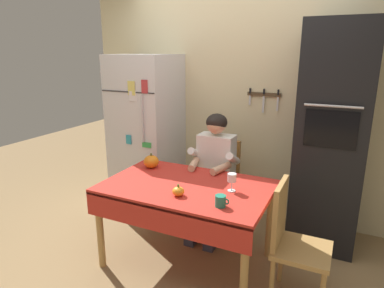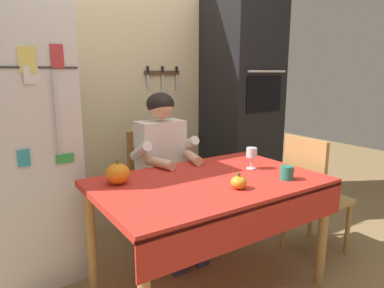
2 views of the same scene
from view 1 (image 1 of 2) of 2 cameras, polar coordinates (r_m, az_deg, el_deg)
name	(u,v)px [view 1 (image 1 of 2)]	position (r m, az deg, el deg)	size (l,w,h in m)	color
ground_plane	(182,266)	(3.14, -1.69, -20.17)	(10.00, 10.00, 0.00)	#93754C
back_wall_assembly	(240,100)	(3.82, 8.20, 7.41)	(3.70, 0.13, 2.60)	beige
refrigerator	(147,133)	(3.97, -7.70, 1.85)	(0.68, 0.71, 1.80)	silver
wall_oven	(331,138)	(3.35, 22.65, 0.87)	(0.60, 0.64, 2.10)	black
dining_table	(186,195)	(2.87, -1.09, -8.64)	(1.40, 0.90, 0.74)	tan
chair_behind_person	(220,180)	(3.59, 4.80, -6.07)	(0.40, 0.40, 0.93)	#9E6B33
seated_person	(214,165)	(3.34, 3.73, -3.56)	(0.47, 0.55, 1.25)	#38384C
chair_right_side	(292,238)	(2.64, 16.67, -15.15)	(0.40, 0.40, 0.93)	tan
coffee_mug	(221,201)	(2.46, 4.92, -9.67)	(0.11, 0.08, 0.09)	#237F66
wine_glass	(232,179)	(2.70, 6.83, -5.89)	(0.07, 0.07, 0.15)	white
pumpkin_large	(178,191)	(2.63, -2.35, -8.06)	(0.09, 0.09, 0.10)	orange
pumpkin_medium	(151,162)	(3.25, -6.97, -3.00)	(0.15, 0.15, 0.15)	orange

